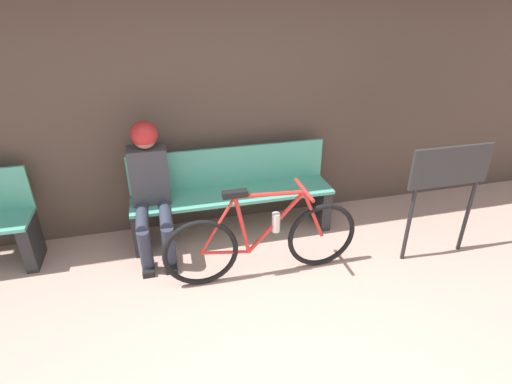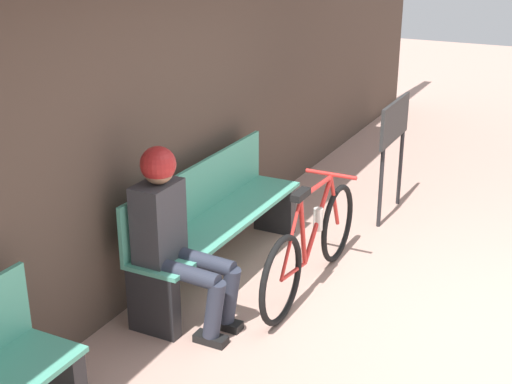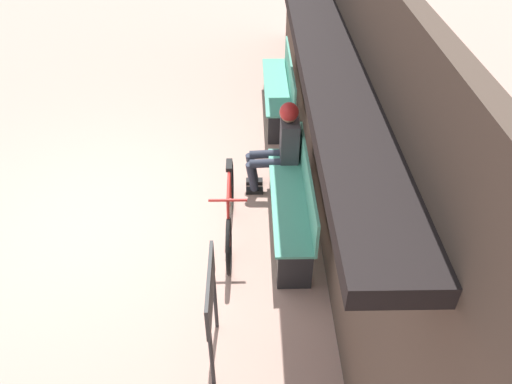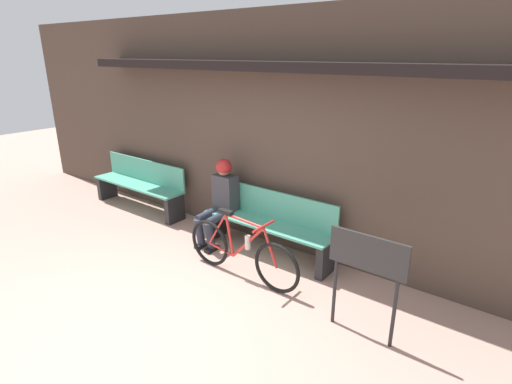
{
  "view_description": "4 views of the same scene",
  "coord_description": "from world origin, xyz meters",
  "px_view_note": "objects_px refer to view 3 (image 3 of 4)",
  "views": [
    {
      "loc": [
        -0.51,
        -1.35,
        2.24
      ],
      "look_at": [
        0.27,
        1.72,
        0.62
      ],
      "focal_mm": 28.0,
      "sensor_mm": 36.0,
      "label": 1
    },
    {
      "loc": [
        -4.12,
        -0.4,
        2.57
      ],
      "look_at": [
        0.17,
        1.77,
        0.71
      ],
      "focal_mm": 50.0,
      "sensor_mm": 36.0,
      "label": 2
    },
    {
      "loc": [
        4.55,
        1.58,
        4.03
      ],
      "look_at": [
        0.4,
        1.64,
        0.75
      ],
      "focal_mm": 35.0,
      "sensor_mm": 36.0,
      "label": 3
    },
    {
      "loc": [
        3.03,
        -2.01,
        2.66
      ],
      "look_at": [
        0.1,
        1.83,
        0.96
      ],
      "focal_mm": 28.0,
      "sensor_mm": 36.0,
      "label": 4
    }
  ],
  "objects_px": {
    "park_bench_near": "(294,199)",
    "bicycle": "(230,211)",
    "person_seated": "(281,142)",
    "signboard": "(211,297)",
    "park_bench_far": "(281,87)"
  },
  "relations": [
    {
      "from": "park_bench_near",
      "to": "park_bench_far",
      "type": "height_order",
      "value": "same"
    },
    {
      "from": "person_seated",
      "to": "park_bench_far",
      "type": "bearing_deg",
      "value": 176.5
    },
    {
      "from": "bicycle",
      "to": "park_bench_far",
      "type": "height_order",
      "value": "park_bench_far"
    },
    {
      "from": "park_bench_near",
      "to": "person_seated",
      "type": "xyz_separation_m",
      "value": [
        -0.76,
        -0.12,
        0.29
      ]
    },
    {
      "from": "person_seated",
      "to": "signboard",
      "type": "bearing_deg",
      "value": -16.06
    },
    {
      "from": "park_bench_near",
      "to": "person_seated",
      "type": "bearing_deg",
      "value": -170.73
    },
    {
      "from": "person_seated",
      "to": "park_bench_far",
      "type": "relative_size",
      "value": 0.62
    },
    {
      "from": "park_bench_near",
      "to": "bicycle",
      "type": "relative_size",
      "value": 1.15
    },
    {
      "from": "park_bench_far",
      "to": "signboard",
      "type": "distance_m",
      "value": 4.63
    },
    {
      "from": "person_seated",
      "to": "signboard",
      "type": "distance_m",
      "value": 2.59
    },
    {
      "from": "park_bench_near",
      "to": "park_bench_far",
      "type": "distance_m",
      "value": 2.81
    },
    {
      "from": "park_bench_far",
      "to": "person_seated",
      "type": "bearing_deg",
      "value": -3.5
    },
    {
      "from": "bicycle",
      "to": "signboard",
      "type": "relative_size",
      "value": 1.56
    },
    {
      "from": "person_seated",
      "to": "bicycle",
      "type": "bearing_deg",
      "value": -34.97
    },
    {
      "from": "park_bench_near",
      "to": "signboard",
      "type": "height_order",
      "value": "signboard"
    }
  ]
}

